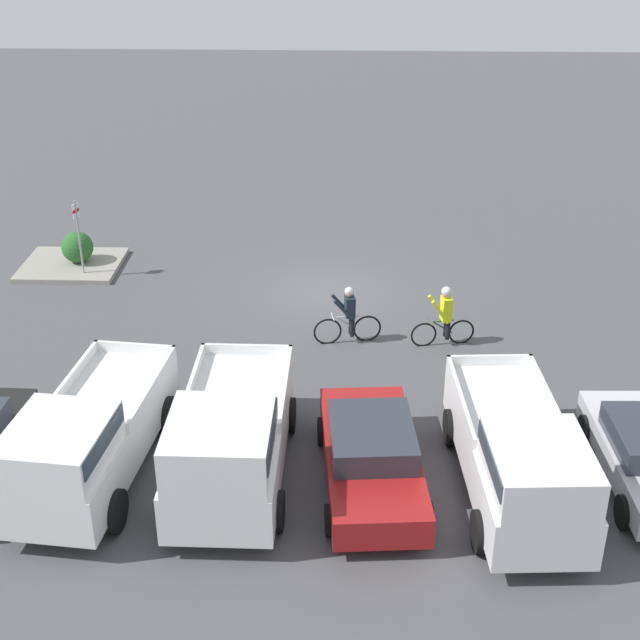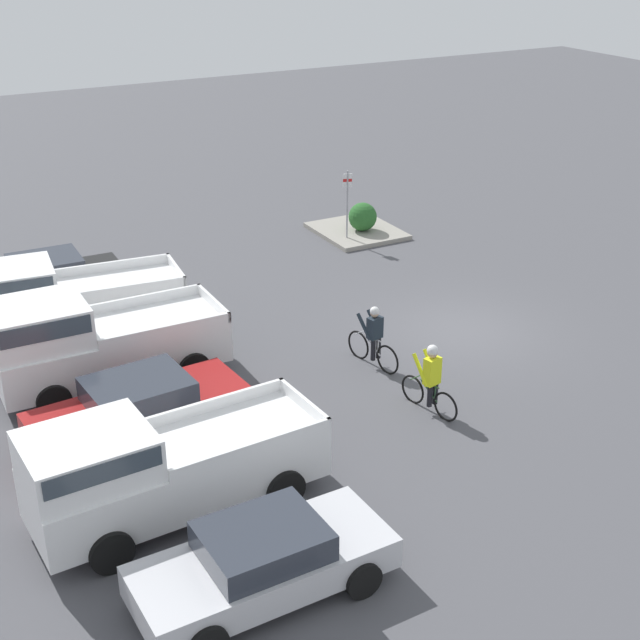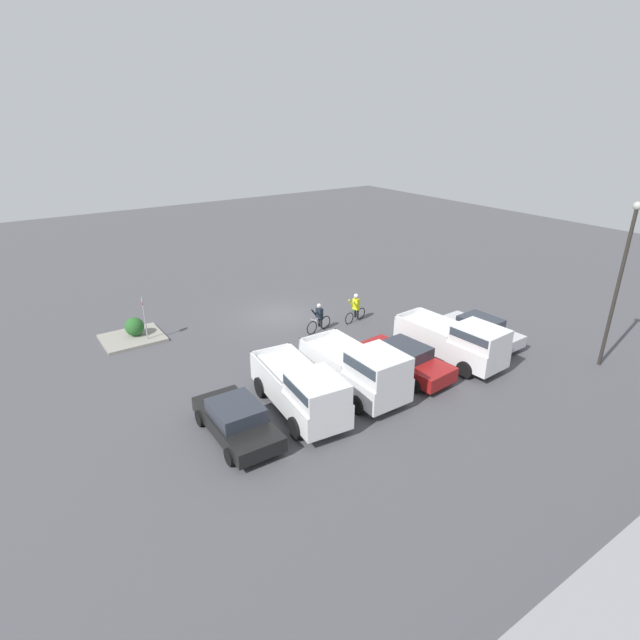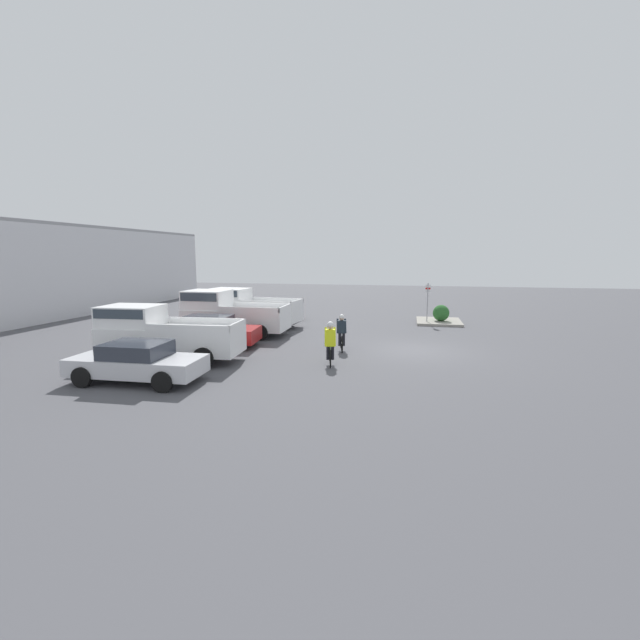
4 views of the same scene
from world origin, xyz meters
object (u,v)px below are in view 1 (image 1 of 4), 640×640
fire_lane_sign (78,232)px  pickup_truck_1 (229,440)px  shrub (77,247)px  cyclist_1 (445,315)px  cyclist_0 (348,315)px  sedan_1 (371,455)px  pickup_truck_2 (86,439)px  pickup_truck_0 (520,458)px

fire_lane_sign → pickup_truck_1: bearing=119.5°
shrub → cyclist_1: bearing=156.3°
cyclist_0 → shrub: size_ratio=1.82×
sedan_1 → cyclist_1: cyclist_1 is taller
pickup_truck_2 → cyclist_0: 8.21m
sedan_1 → pickup_truck_2: bearing=2.6°
pickup_truck_1 → cyclist_0: pickup_truck_1 is taller
pickup_truck_2 → shrub: 11.69m
pickup_truck_0 → cyclist_0: 7.49m
pickup_truck_2 → cyclist_1: size_ratio=3.27×
pickup_truck_0 → sedan_1: size_ratio=1.17×
pickup_truck_1 → fire_lane_sign: bearing=-60.5°
pickup_truck_0 → pickup_truck_1: size_ratio=1.05×
cyclist_1 → shrub: bearing=-23.7°
cyclist_1 → fire_lane_sign: 11.40m
pickup_truck_0 → cyclist_1: bearing=-82.9°
pickup_truck_0 → sedan_1: bearing=-11.6°
sedan_1 → pickup_truck_2: (5.65, 0.26, 0.44)m
pickup_truck_1 → fire_lane_sign: (5.85, -10.33, 0.31)m
cyclist_1 → pickup_truck_1: bearing=52.8°
pickup_truck_1 → shrub: 12.80m
pickup_truck_2 → shrub: bearing=-73.2°
cyclist_1 → shrub: (11.03, -4.84, -0.21)m
sedan_1 → pickup_truck_1: (2.80, 0.25, 0.48)m
pickup_truck_0 → fire_lane_sign: (11.48, -10.65, 0.36)m
pickup_truck_0 → pickup_truck_2: pickup_truck_2 is taller
sedan_1 → cyclist_1: 6.40m
pickup_truck_0 → pickup_truck_2: bearing=-2.2°
pickup_truck_0 → sedan_1: 2.92m
sedan_1 → cyclist_1: bearing=-108.2°
pickup_truck_0 → sedan_1: (2.83, -0.58, -0.42)m
pickup_truck_1 → pickup_truck_0: bearing=176.7°
sedan_1 → cyclist_0: 6.15m
cyclist_0 → cyclist_1: (-2.50, 0.05, 0.07)m
pickup_truck_2 → sedan_1: bearing=-177.4°
pickup_truck_0 → cyclist_1: pickup_truck_0 is taller
pickup_truck_1 → cyclist_0: 6.80m
pickup_truck_1 → pickup_truck_2: pickup_truck_1 is taller
sedan_1 → shrub: bearing=-50.4°
cyclist_0 → cyclist_1: bearing=179.0°
sedan_1 → cyclist_0: (0.50, -6.13, 0.08)m
pickup_truck_1 → cyclist_1: (-4.81, -6.34, -0.33)m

